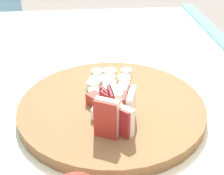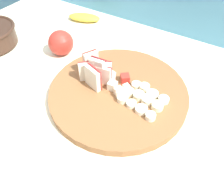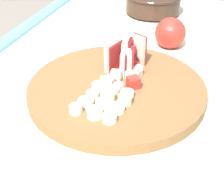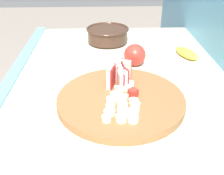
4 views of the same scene
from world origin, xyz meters
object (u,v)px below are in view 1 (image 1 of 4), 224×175
Objects in this scene: cutting_board at (110,108)px; apple_dice_pile at (107,104)px; apple_wedge_fan at (115,110)px; banana_slice_rows at (110,82)px.

apple_dice_pile is (-0.02, 0.01, 0.02)m from cutting_board.
apple_wedge_fan is 0.14m from banana_slice_rows.
cutting_board is 0.07m from banana_slice_rows.
cutting_board is at bearing -25.12° from apple_dice_pile.
apple_wedge_fan is 0.78× the size of banana_slice_rows.
apple_wedge_fan is at bearing 178.84° from banana_slice_rows.
cutting_board is 4.07× the size of apple_wedge_fan.
apple_dice_pile reaches higher than cutting_board.
apple_dice_pile is 0.96× the size of banana_slice_rows.
banana_slice_rows is at bearing -7.86° from apple_dice_pile.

